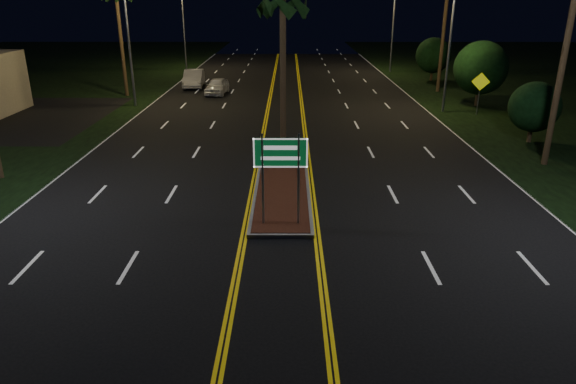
{
  "coord_description": "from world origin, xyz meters",
  "views": [
    {
      "loc": [
        0.28,
        -13.42,
        7.53
      ],
      "look_at": [
        0.25,
        1.28,
        1.9
      ],
      "focal_mm": 32.0,
      "sensor_mm": 36.0,
      "label": 1
    }
  ],
  "objects_px": {
    "streetlight_left_far": "(186,15)",
    "palm_median": "(283,2)",
    "highway_sign": "(281,161)",
    "shrub_far": "(433,55)",
    "streetlight_right_far": "(390,16)",
    "car_near": "(217,85)",
    "median_island": "(282,184)",
    "shrub_near": "(534,107)",
    "shrub_mid": "(481,68)",
    "car_far": "(194,77)",
    "streetlight_right_mid": "(446,26)",
    "warning_sign": "(480,87)",
    "streetlight_left_mid": "(133,25)"
  },
  "relations": [
    {
      "from": "shrub_near",
      "to": "shrub_far",
      "type": "distance_m",
      "value": 22.01
    },
    {
      "from": "car_near",
      "to": "warning_sign",
      "type": "bearing_deg",
      "value": -17.42
    },
    {
      "from": "shrub_near",
      "to": "car_near",
      "type": "bearing_deg",
      "value": 142.3
    },
    {
      "from": "streetlight_left_far",
      "to": "car_far",
      "type": "xyz_separation_m",
      "value": [
        2.49,
        -11.72,
        -4.78
      ]
    },
    {
      "from": "streetlight_right_far",
      "to": "palm_median",
      "type": "relative_size",
      "value": 1.08
    },
    {
      "from": "car_near",
      "to": "car_far",
      "type": "distance_m",
      "value": 4.31
    },
    {
      "from": "median_island",
      "to": "shrub_near",
      "type": "distance_m",
      "value": 15.32
    },
    {
      "from": "car_near",
      "to": "median_island",
      "type": "bearing_deg",
      "value": -70.18
    },
    {
      "from": "streetlight_right_mid",
      "to": "streetlight_right_far",
      "type": "height_order",
      "value": "same"
    },
    {
      "from": "car_near",
      "to": "car_far",
      "type": "bearing_deg",
      "value": 130.97
    },
    {
      "from": "streetlight_left_far",
      "to": "shrub_far",
      "type": "relative_size",
      "value": 2.27
    },
    {
      "from": "highway_sign",
      "to": "shrub_mid",
      "type": "height_order",
      "value": "shrub_mid"
    },
    {
      "from": "shrub_mid",
      "to": "warning_sign",
      "type": "relative_size",
      "value": 1.65
    },
    {
      "from": "streetlight_left_mid",
      "to": "car_far",
      "type": "bearing_deg",
      "value": 73.22
    },
    {
      "from": "streetlight_left_mid",
      "to": "streetlight_right_far",
      "type": "bearing_deg",
      "value": 40.3
    },
    {
      "from": "palm_median",
      "to": "car_near",
      "type": "distance_m",
      "value": 20.2
    },
    {
      "from": "streetlight_right_far",
      "to": "car_near",
      "type": "bearing_deg",
      "value": -140.8
    },
    {
      "from": "highway_sign",
      "to": "car_near",
      "type": "distance_m",
      "value": 26.62
    },
    {
      "from": "car_near",
      "to": "streetlight_left_far",
      "type": "bearing_deg",
      "value": 113.56
    },
    {
      "from": "highway_sign",
      "to": "shrub_mid",
      "type": "bearing_deg",
      "value": 56.56
    },
    {
      "from": "streetlight_right_mid",
      "to": "palm_median",
      "type": "distance_m",
      "value": 15.73
    },
    {
      "from": "median_island",
      "to": "streetlight_left_mid",
      "type": "relative_size",
      "value": 1.14
    },
    {
      "from": "shrub_mid",
      "to": "warning_sign",
      "type": "distance_m",
      "value": 3.33
    },
    {
      "from": "streetlight_left_mid",
      "to": "shrub_near",
      "type": "relative_size",
      "value": 2.73
    },
    {
      "from": "shrub_near",
      "to": "shrub_mid",
      "type": "distance_m",
      "value": 10.04
    },
    {
      "from": "median_island",
      "to": "car_far",
      "type": "bearing_deg",
      "value": 107.81
    },
    {
      "from": "palm_median",
      "to": "highway_sign",
      "type": "bearing_deg",
      "value": -90.0
    },
    {
      "from": "car_near",
      "to": "shrub_near",
      "type": "bearing_deg",
      "value": -32.33
    },
    {
      "from": "streetlight_left_mid",
      "to": "streetlight_right_far",
      "type": "xyz_separation_m",
      "value": [
        21.23,
        18.0,
        0.0
      ]
    },
    {
      "from": "median_island",
      "to": "warning_sign",
      "type": "relative_size",
      "value": 3.65
    },
    {
      "from": "shrub_near",
      "to": "shrub_mid",
      "type": "bearing_deg",
      "value": 87.14
    },
    {
      "from": "car_far",
      "to": "streetlight_right_far",
      "type": "bearing_deg",
      "value": 22.89
    },
    {
      "from": "streetlight_left_mid",
      "to": "warning_sign",
      "type": "xyz_separation_m",
      "value": [
        23.61,
        -3.05,
        -3.8
      ]
    },
    {
      "from": "palm_median",
      "to": "median_island",
      "type": "bearing_deg",
      "value": -90.0
    },
    {
      "from": "streetlight_left_mid",
      "to": "streetlight_left_far",
      "type": "xyz_separation_m",
      "value": [
        0.0,
        20.0,
        0.0
      ]
    },
    {
      "from": "median_island",
      "to": "shrub_near",
      "type": "bearing_deg",
      "value": 27.41
    },
    {
      "from": "streetlight_right_far",
      "to": "shrub_near",
      "type": "relative_size",
      "value": 2.73
    },
    {
      "from": "streetlight_left_far",
      "to": "palm_median",
      "type": "relative_size",
      "value": 1.08
    },
    {
      "from": "palm_median",
      "to": "streetlight_left_mid",
      "type": "bearing_deg",
      "value": 128.17
    },
    {
      "from": "highway_sign",
      "to": "shrub_far",
      "type": "bearing_deg",
      "value": 67.43
    },
    {
      "from": "streetlight_left_far",
      "to": "shrub_far",
      "type": "distance_m",
      "value": 25.9
    },
    {
      "from": "median_island",
      "to": "shrub_mid",
      "type": "bearing_deg",
      "value": 50.53
    },
    {
      "from": "shrub_far",
      "to": "highway_sign",
      "type": "bearing_deg",
      "value": -112.57
    },
    {
      "from": "median_island",
      "to": "streetlight_right_far",
      "type": "bearing_deg",
      "value": 73.13
    },
    {
      "from": "shrub_near",
      "to": "car_near",
      "type": "height_order",
      "value": "shrub_near"
    },
    {
      "from": "streetlight_right_mid",
      "to": "car_near",
      "type": "height_order",
      "value": "streetlight_right_mid"
    },
    {
      "from": "streetlight_right_mid",
      "to": "shrub_near",
      "type": "distance_m",
      "value": 9.28
    },
    {
      "from": "palm_median",
      "to": "warning_sign",
      "type": "xyz_separation_m",
      "value": [
        13.0,
        10.45,
        -5.42
      ]
    },
    {
      "from": "streetlight_right_mid",
      "to": "palm_median",
      "type": "relative_size",
      "value": 1.08
    },
    {
      "from": "highway_sign",
      "to": "palm_median",
      "type": "relative_size",
      "value": 0.39
    }
  ]
}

